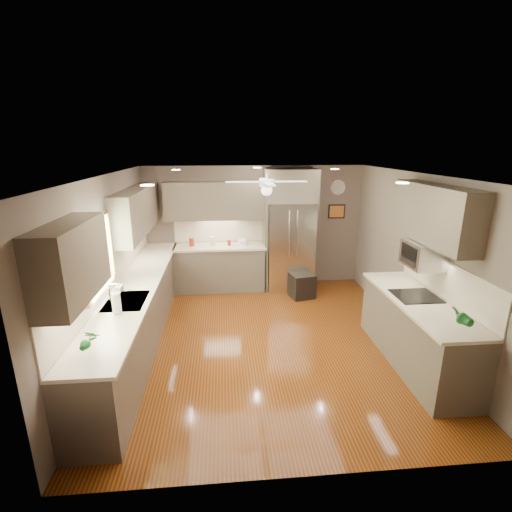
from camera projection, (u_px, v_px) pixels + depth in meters
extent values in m
plane|color=#4B1C0A|center=(268.00, 339.00, 5.74)|extent=(5.00, 5.00, 0.00)
plane|color=white|center=(269.00, 175.00, 5.03)|extent=(5.00, 5.00, 0.00)
plane|color=brown|center=(254.00, 227.00, 7.77)|extent=(4.50, 0.00, 4.50)
plane|color=brown|center=(306.00, 355.00, 3.00)|extent=(4.50, 0.00, 4.50)
plane|color=brown|center=(109.00, 267.00, 5.19)|extent=(0.00, 5.00, 5.00)
plane|color=brown|center=(417.00, 258.00, 5.58)|extent=(0.00, 5.00, 5.00)
cylinder|color=maroon|center=(192.00, 242.00, 7.43)|extent=(0.13, 0.13, 0.16)
cylinder|color=beige|center=(213.00, 241.00, 7.47)|extent=(0.13, 0.13, 0.20)
cylinder|color=maroon|center=(229.00, 243.00, 7.49)|extent=(0.08, 0.08, 0.11)
imported|color=white|center=(120.00, 288.00, 5.04)|extent=(0.09, 0.09, 0.17)
imported|color=#1B5F25|center=(89.00, 340.00, 3.55)|extent=(0.17, 0.12, 0.31)
imported|color=#1B5F25|center=(460.00, 317.00, 4.02)|extent=(0.19, 0.16, 0.31)
imported|color=beige|center=(243.00, 244.00, 7.54)|extent=(0.24, 0.24, 0.05)
cube|color=#50443A|center=(139.00, 313.00, 5.59)|extent=(0.60, 4.70, 0.90)
cube|color=beige|center=(137.00, 284.00, 5.46)|extent=(0.65, 4.70, 0.04)
cube|color=beige|center=(113.00, 267.00, 5.35)|extent=(0.02, 4.70, 0.50)
cube|color=#50443A|center=(220.00, 268.00, 7.65)|extent=(1.85, 0.60, 0.90)
cube|color=beige|center=(220.00, 247.00, 7.50)|extent=(1.85, 0.65, 0.04)
cube|color=beige|center=(219.00, 230.00, 7.71)|extent=(1.85, 0.02, 0.50)
cube|color=#50443A|center=(72.00, 262.00, 3.51)|extent=(0.33, 1.20, 0.75)
cube|color=#50443A|center=(138.00, 211.00, 6.28)|extent=(0.33, 2.40, 0.75)
cube|color=#50443A|center=(218.00, 201.00, 7.39)|extent=(2.15, 0.33, 0.75)
cube|color=#50443A|center=(433.00, 214.00, 4.82)|extent=(0.33, 1.70, 0.75)
cube|color=#BFF2B2|center=(96.00, 257.00, 4.63)|extent=(0.01, 1.00, 0.80)
cube|color=olive|center=(94.00, 223.00, 4.51)|extent=(0.05, 1.12, 0.06)
cube|color=olive|center=(102.00, 289.00, 4.76)|extent=(0.05, 1.12, 0.06)
cube|color=olive|center=(83.00, 270.00, 4.13)|extent=(0.05, 0.06, 0.80)
cube|color=olive|center=(110.00, 246.00, 5.14)|extent=(0.05, 0.06, 0.80)
cube|color=silver|center=(126.00, 302.00, 4.84)|extent=(0.50, 0.70, 0.03)
cube|color=#262626|center=(126.00, 304.00, 4.85)|extent=(0.44, 0.62, 0.05)
cylinder|color=silver|center=(109.00, 293.00, 4.78)|extent=(0.02, 0.02, 0.24)
cylinder|color=silver|center=(113.00, 285.00, 4.75)|extent=(0.16, 0.02, 0.02)
cube|color=silver|center=(289.00, 246.00, 7.58)|extent=(0.92, 0.72, 1.82)
cube|color=black|center=(292.00, 263.00, 7.33)|extent=(0.88, 0.02, 0.02)
cube|color=black|center=(293.00, 234.00, 7.16)|extent=(0.01, 0.02, 1.00)
cylinder|color=silver|center=(289.00, 234.00, 7.12)|extent=(0.02, 0.02, 0.90)
cylinder|color=silver|center=(297.00, 234.00, 7.13)|extent=(0.02, 0.02, 0.90)
cube|color=#50443A|center=(291.00, 185.00, 7.29)|extent=(1.04, 0.60, 0.63)
cube|color=#50443A|center=(265.00, 246.00, 7.60)|extent=(0.06, 0.60, 1.82)
cube|color=#50443A|center=(313.00, 245.00, 7.68)|extent=(0.06, 0.60, 1.82)
cube|color=#50443A|center=(416.00, 333.00, 5.01)|extent=(0.65, 2.20, 0.90)
cube|color=beige|center=(419.00, 301.00, 4.88)|extent=(0.70, 2.20, 0.04)
cube|color=beige|center=(446.00, 280.00, 4.83)|extent=(0.02, 2.20, 0.50)
cube|color=black|center=(416.00, 296.00, 4.97)|extent=(0.56, 0.52, 0.01)
cube|color=silver|center=(424.00, 254.00, 4.97)|extent=(0.42, 0.55, 0.34)
cube|color=black|center=(409.00, 255.00, 4.95)|extent=(0.02, 0.40, 0.26)
cylinder|color=white|center=(267.00, 176.00, 5.33)|extent=(0.03, 0.03, 0.08)
cylinder|color=white|center=(267.00, 183.00, 5.35)|extent=(0.22, 0.22, 0.10)
sphere|color=white|center=(267.00, 190.00, 5.38)|extent=(0.16, 0.16, 0.16)
cube|color=white|center=(291.00, 182.00, 5.38)|extent=(0.48, 0.11, 0.01)
cube|color=white|center=(264.00, 180.00, 5.68)|extent=(0.11, 0.48, 0.01)
cube|color=white|center=(242.00, 182.00, 5.32)|extent=(0.48, 0.11, 0.01)
cube|color=white|center=(270.00, 184.00, 5.01)|extent=(0.11, 0.48, 0.01)
cylinder|color=white|center=(176.00, 170.00, 6.15)|extent=(0.14, 0.14, 0.01)
cylinder|color=white|center=(335.00, 169.00, 6.38)|extent=(0.14, 0.14, 0.01)
cylinder|color=white|center=(147.00, 185.00, 3.76)|extent=(0.14, 0.14, 0.01)
cylinder|color=white|center=(402.00, 183.00, 4.00)|extent=(0.14, 0.14, 0.01)
cylinder|color=white|center=(257.00, 168.00, 6.75)|extent=(0.14, 0.14, 0.01)
cylinder|color=white|center=(338.00, 187.00, 7.68)|extent=(0.30, 0.03, 0.30)
cylinder|color=silver|center=(338.00, 187.00, 7.66)|extent=(0.29, 0.00, 0.29)
cube|color=black|center=(337.00, 211.00, 7.82)|extent=(0.36, 0.03, 0.30)
cube|color=#AB5C22|center=(337.00, 211.00, 7.80)|extent=(0.30, 0.01, 0.24)
cube|color=black|center=(301.00, 286.00, 7.32)|extent=(0.53, 0.53, 0.50)
cube|color=black|center=(302.00, 275.00, 7.25)|extent=(0.50, 0.50, 0.03)
cylinder|color=white|center=(116.00, 303.00, 4.42)|extent=(0.11, 0.11, 0.25)
cylinder|color=silver|center=(116.00, 302.00, 4.42)|extent=(0.02, 0.02, 0.27)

